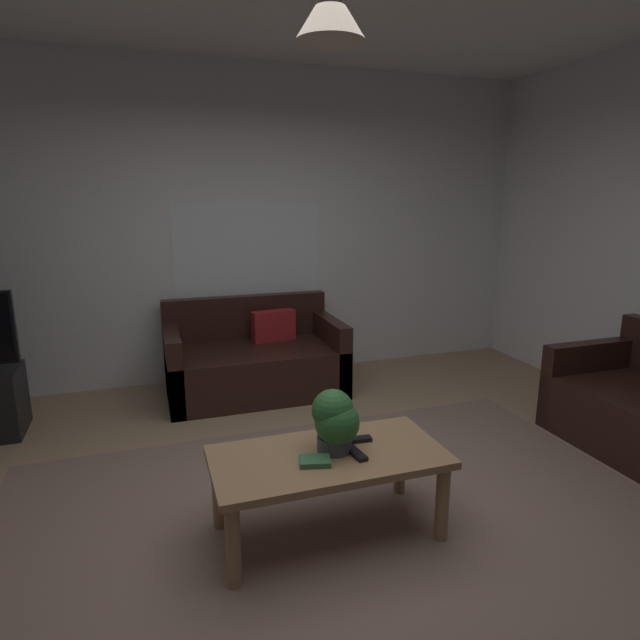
{
  "coord_description": "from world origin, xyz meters",
  "views": [
    {
      "loc": [
        -0.91,
        -2.42,
        1.73
      ],
      "look_at": [
        0.0,
        0.3,
        1.05
      ],
      "focal_mm": 29.52,
      "sensor_mm": 36.0,
      "label": 1
    }
  ],
  "objects_px": {
    "remote_on_table_1": "(357,440)",
    "pendant_lamp": "(330,11)",
    "potted_plant_on_table": "(335,420)",
    "remote_on_table_0": "(356,453)",
    "couch_under_window": "(255,362)",
    "book_on_table_0": "(315,461)",
    "coffee_table": "(328,466)"
  },
  "relations": [
    {
      "from": "couch_under_window",
      "to": "book_on_table_0",
      "type": "height_order",
      "value": "couch_under_window"
    },
    {
      "from": "couch_under_window",
      "to": "book_on_table_0",
      "type": "distance_m",
      "value": 2.24
    },
    {
      "from": "couch_under_window",
      "to": "remote_on_table_0",
      "type": "xyz_separation_m",
      "value": [
        0.07,
        -2.21,
        0.19
      ]
    },
    {
      "from": "remote_on_table_1",
      "to": "pendant_lamp",
      "type": "height_order",
      "value": "pendant_lamp"
    },
    {
      "from": "coffee_table",
      "to": "remote_on_table_1",
      "type": "distance_m",
      "value": 0.22
    },
    {
      "from": "couch_under_window",
      "to": "book_on_table_0",
      "type": "xyz_separation_m",
      "value": [
        -0.15,
        -2.22,
        0.2
      ]
    },
    {
      "from": "couch_under_window",
      "to": "remote_on_table_1",
      "type": "relative_size",
      "value": 9.51
    },
    {
      "from": "remote_on_table_1",
      "to": "pendant_lamp",
      "type": "distance_m",
      "value": 2.03
    },
    {
      "from": "coffee_table",
      "to": "book_on_table_0",
      "type": "distance_m",
      "value": 0.15
    },
    {
      "from": "couch_under_window",
      "to": "coffee_table",
      "type": "distance_m",
      "value": 2.15
    },
    {
      "from": "remote_on_table_0",
      "to": "remote_on_table_1",
      "type": "bearing_deg",
      "value": -120.35
    },
    {
      "from": "potted_plant_on_table",
      "to": "couch_under_window",
      "type": "bearing_deg",
      "value": 89.59
    },
    {
      "from": "remote_on_table_1",
      "to": "remote_on_table_0",
      "type": "bearing_deg",
      "value": 160.58
    },
    {
      "from": "coffee_table",
      "to": "remote_on_table_1",
      "type": "xyz_separation_m",
      "value": [
        0.19,
        0.08,
        0.08
      ]
    },
    {
      "from": "couch_under_window",
      "to": "book_on_table_0",
      "type": "relative_size",
      "value": 10.09
    },
    {
      "from": "book_on_table_0",
      "to": "couch_under_window",
      "type": "bearing_deg",
      "value": 86.05
    },
    {
      "from": "couch_under_window",
      "to": "pendant_lamp",
      "type": "distance_m",
      "value": 3.08
    },
    {
      "from": "remote_on_table_1",
      "to": "potted_plant_on_table",
      "type": "distance_m",
      "value": 0.22
    },
    {
      "from": "book_on_table_0",
      "to": "potted_plant_on_table",
      "type": "height_order",
      "value": "potted_plant_on_table"
    },
    {
      "from": "book_on_table_0",
      "to": "remote_on_table_0",
      "type": "relative_size",
      "value": 0.94
    },
    {
      "from": "couch_under_window",
      "to": "remote_on_table_0",
      "type": "relative_size",
      "value": 9.51
    },
    {
      "from": "coffee_table",
      "to": "potted_plant_on_table",
      "type": "distance_m",
      "value": 0.25
    },
    {
      "from": "pendant_lamp",
      "to": "book_on_table_0",
      "type": "bearing_deg",
      "value": -142.08
    },
    {
      "from": "remote_on_table_0",
      "to": "remote_on_table_1",
      "type": "xyz_separation_m",
      "value": [
        0.06,
        0.14,
        0.0
      ]
    },
    {
      "from": "coffee_table",
      "to": "pendant_lamp",
      "type": "xyz_separation_m",
      "value": [
        0.0,
        -0.0,
        2.1
      ]
    },
    {
      "from": "remote_on_table_0",
      "to": "pendant_lamp",
      "type": "bearing_deg",
      "value": -32.61
    },
    {
      "from": "couch_under_window",
      "to": "pendant_lamp",
      "type": "height_order",
      "value": "pendant_lamp"
    },
    {
      "from": "remote_on_table_0",
      "to": "potted_plant_on_table",
      "type": "distance_m",
      "value": 0.2
    },
    {
      "from": "pendant_lamp",
      "to": "potted_plant_on_table",
      "type": "bearing_deg",
      "value": 25.11
    },
    {
      "from": "book_on_table_0",
      "to": "potted_plant_on_table",
      "type": "relative_size",
      "value": 0.46
    },
    {
      "from": "couch_under_window",
      "to": "pendant_lamp",
      "type": "relative_size",
      "value": 2.92
    },
    {
      "from": "remote_on_table_1",
      "to": "coffee_table",
      "type": "bearing_deg",
      "value": 116.79
    }
  ]
}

